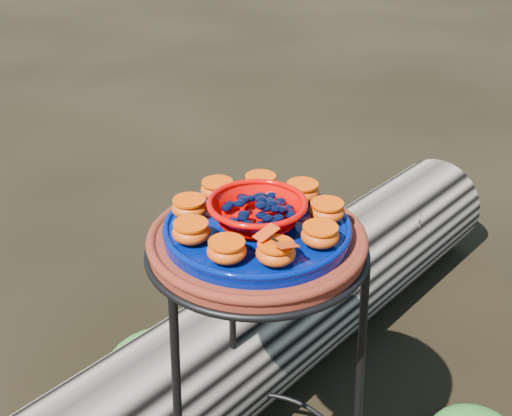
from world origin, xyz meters
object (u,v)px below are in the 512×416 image
object	(u,v)px
terracotta_saucer	(257,243)
driftwood_log	(291,308)
plant_stand	(257,393)
red_bowl	(257,213)
cobalt_plate	(257,230)

from	to	relation	value
terracotta_saucer	driftwood_log	bearing A→B (deg)	63.25
terracotta_saucer	driftwood_log	distance (m)	0.76
plant_stand	red_bowl	size ratio (longest dim) A/B	4.24
red_bowl	cobalt_plate	bearing A→B (deg)	0.00
cobalt_plate	red_bowl	bearing A→B (deg)	0.00
driftwood_log	terracotta_saucer	bearing A→B (deg)	-116.75
red_bowl	driftwood_log	bearing A→B (deg)	63.25
plant_stand	cobalt_plate	world-z (taller)	cobalt_plate
cobalt_plate	red_bowl	distance (m)	0.03
terracotta_saucer	red_bowl	bearing A→B (deg)	0.00
plant_stand	driftwood_log	world-z (taller)	plant_stand
plant_stand	terracotta_saucer	distance (m)	0.37
plant_stand	red_bowl	bearing A→B (deg)	0.00
plant_stand	red_bowl	distance (m)	0.43
red_bowl	driftwood_log	size ratio (longest dim) A/B	0.09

